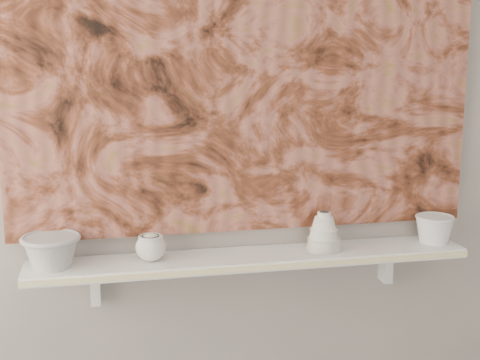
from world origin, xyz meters
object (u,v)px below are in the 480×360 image
object	(u,v)px
painting	(246,59)
bell_vessel	(324,231)
shelf	(251,259)
cup_cream	(151,248)
bowl_grey	(51,251)
bowl_white	(434,229)

from	to	relation	value
painting	bell_vessel	xyz separation A→B (m)	(0.24, -0.08, -0.55)
shelf	cup_cream	size ratio (longest dim) A/B	15.04
bowl_grey	cup_cream	xyz separation A→B (m)	(0.29, 0.00, -0.01)
shelf	cup_cream	distance (m)	0.32
bowl_white	bowl_grey	bearing A→B (deg)	180.00
bowl_white	bell_vessel	bearing A→B (deg)	180.00
shelf	bowl_grey	distance (m)	0.62
bell_vessel	bowl_white	size ratio (longest dim) A/B	0.98
cup_cream	bell_vessel	xyz separation A→B (m)	(0.56, 0.00, 0.02)
cup_cream	shelf	bearing A→B (deg)	0.00
shelf	cup_cream	xyz separation A→B (m)	(-0.32, 0.00, 0.06)
cup_cream	painting	bearing A→B (deg)	14.25
bowl_white	painting	bearing A→B (deg)	172.70
bowl_grey	bell_vessel	size ratio (longest dim) A/B	1.39
cup_cream	bell_vessel	size ratio (longest dim) A/B	0.73
painting	bowl_white	world-z (taller)	painting
painting	cup_cream	bearing A→B (deg)	-165.75
painting	bowl_grey	bearing A→B (deg)	-172.50
shelf	painting	world-z (taller)	painting
painting	bowl_white	size ratio (longest dim) A/B	11.61
painting	bowl_grey	size ratio (longest dim) A/B	8.49
bell_vessel	bowl_white	distance (m)	0.39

